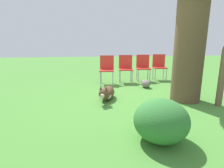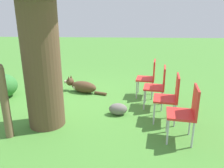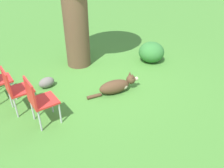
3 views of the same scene
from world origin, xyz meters
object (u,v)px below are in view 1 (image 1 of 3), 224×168
at_px(red_chair_1, 126,67).
at_px(red_chair_2, 143,66).
at_px(red_chair_3, 159,65).
at_px(fence_post, 222,76).
at_px(dog, 107,93).
at_px(red_chair_0, 107,68).

relative_size(red_chair_1, red_chair_2, 1.00).
xyz_separation_m(red_chair_1, red_chair_3, (-0.25, 1.28, 0.00)).
bearing_deg(red_chair_1, fence_post, 36.88).
xyz_separation_m(dog, red_chair_0, (-1.67, 0.22, 0.36)).
relative_size(red_chair_2, red_chair_3, 1.00).
distance_m(fence_post, red_chair_2, 2.77).
distance_m(dog, fence_post, 2.37).
xyz_separation_m(red_chair_1, red_chair_2, (-0.12, 0.64, 0.00)).
xyz_separation_m(fence_post, red_chair_1, (-2.56, -1.34, -0.10)).
xyz_separation_m(fence_post, red_chair_2, (-2.68, -0.70, -0.10)).
bearing_deg(dog, red_chair_3, 153.31).
distance_m(red_chair_1, red_chair_2, 0.65).
bearing_deg(red_chair_0, fence_post, 48.37).
bearing_deg(red_chair_3, fence_post, 10.45).
bearing_deg(red_chair_0, red_chair_1, 110.24).
distance_m(red_chair_1, red_chair_3, 1.30).
distance_m(dog, red_chair_3, 2.98).
height_order(red_chair_2, red_chair_3, same).
xyz_separation_m(red_chair_2, red_chair_3, (-0.12, 0.64, 0.00)).
relative_size(dog, fence_post, 0.95).
bearing_deg(red_chair_1, red_chair_2, 110.24).
relative_size(dog, red_chair_2, 1.29).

